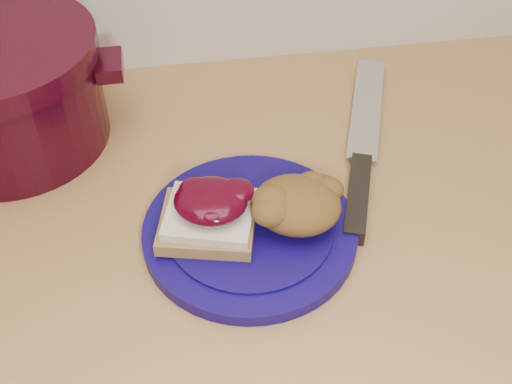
{
  "coord_description": "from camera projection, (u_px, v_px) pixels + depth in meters",
  "views": [
    {
      "loc": [
        -0.01,
        0.96,
        1.45
      ],
      "look_at": [
        0.07,
        1.46,
        0.95
      ],
      "focal_mm": 45.0,
      "sensor_mm": 36.0,
      "label": 1
    }
  ],
  "objects": [
    {
      "name": "butter_knife",
      "position": [
        354.0,
        220.0,
        0.74
      ],
      "size": [
        0.09,
        0.17,
        0.0
      ],
      "primitive_type": "cube",
      "rotation": [
        0.0,
        0.0,
        1.14
      ],
      "color": "silver",
      "rests_on": "wood_countertop"
    },
    {
      "name": "stuffing_mound",
      "position": [
        297.0,
        205.0,
        0.7
      ],
      "size": [
        0.12,
        0.11,
        0.05
      ],
      "primitive_type": "ellipsoid",
      "rotation": [
        0.0,
        0.0,
        -0.34
      ],
      "color": "brown",
      "rests_on": "plate"
    },
    {
      "name": "dutch_oven",
      "position": [
        2.0,
        91.0,
        0.8
      ],
      "size": [
        0.31,
        0.26,
        0.17
      ],
      "rotation": [
        0.0,
        0.0,
        0.01
      ],
      "color": "black",
      "rests_on": "wood_countertop"
    },
    {
      "name": "plate",
      "position": [
        250.0,
        232.0,
        0.72
      ],
      "size": [
        0.31,
        0.31,
        0.02
      ],
      "primitive_type": "cylinder",
      "rotation": [
        0.0,
        0.0,
        -0.34
      ],
      "color": "#0E054D",
      "rests_on": "wood_countertop"
    },
    {
      "name": "sandwich",
      "position": [
        209.0,
        213.0,
        0.7
      ],
      "size": [
        0.12,
        0.11,
        0.05
      ],
      "rotation": [
        0.0,
        0.0,
        -0.34
      ],
      "color": "olive",
      "rests_on": "plate"
    },
    {
      "name": "chef_knife",
      "position": [
        360.0,
        170.0,
        0.79
      ],
      "size": [
        0.15,
        0.35,
        0.02
      ],
      "rotation": [
        0.0,
        0.0,
        1.23
      ],
      "color": "black",
      "rests_on": "wood_countertop"
    }
  ]
}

